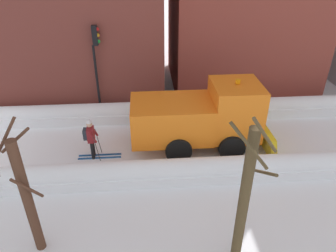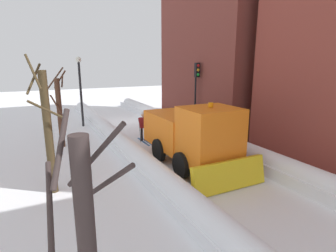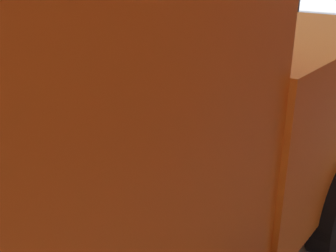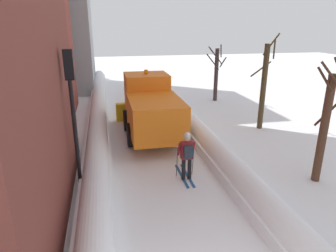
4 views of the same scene
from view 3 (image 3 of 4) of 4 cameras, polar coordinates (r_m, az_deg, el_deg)
name	(u,v)px [view 3 (image 3 of 4)]	position (r m, az deg, el deg)	size (l,w,h in m)	color
snowbank_right	(62,163)	(5.83, -14.39, -4.97)	(1.10, 36.00, 0.90)	white
plow_truck	(183,127)	(3.75, 2.05, -0.12)	(3.20, 5.98, 3.12)	orange
skier	(310,70)	(8.14, 18.95, 7.34)	(0.62, 1.80, 1.81)	black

